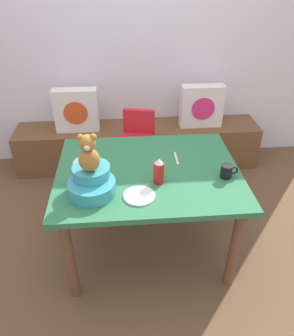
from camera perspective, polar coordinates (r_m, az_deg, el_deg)
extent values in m
plane|color=brown|center=(2.76, 0.18, -13.22)|extent=(8.00, 8.00, 0.00)
cube|color=silver|center=(3.49, -2.09, 21.76)|extent=(4.40, 0.10, 2.60)
cube|color=brown|center=(3.61, -1.52, 4.00)|extent=(2.60, 0.44, 0.46)
cube|color=white|center=(3.42, -12.32, 9.88)|extent=(0.44, 0.14, 0.44)
cylinder|color=#D84C1E|center=(3.35, -12.45, 9.38)|extent=(0.24, 0.01, 0.24)
cube|color=white|center=(3.49, 9.57, 10.67)|extent=(0.44, 0.14, 0.44)
cylinder|color=#E02D72|center=(3.42, 9.84, 10.19)|extent=(0.24, 0.01, 0.24)
cube|color=#2D7247|center=(2.29, 0.21, -0.75)|extent=(1.28, 1.01, 0.04)
cylinder|color=brown|center=(2.25, -13.48, -15.28)|extent=(0.07, 0.07, 0.70)
cylinder|color=brown|center=(2.33, 15.14, -13.48)|extent=(0.07, 0.07, 0.70)
cylinder|color=brown|center=(2.86, -11.59, -2.71)|extent=(0.07, 0.07, 0.70)
cylinder|color=brown|center=(2.92, 10.29, -1.66)|extent=(0.07, 0.07, 0.70)
cylinder|color=red|center=(3.08, -1.74, 4.40)|extent=(0.34, 0.34, 0.10)
cube|color=red|center=(3.13, -1.42, 8.20)|extent=(0.30, 0.11, 0.24)
cube|color=white|center=(2.89, -2.28, 3.80)|extent=(0.33, 0.26, 0.02)
cylinder|color=silver|center=(3.11, -4.09, -1.49)|extent=(0.03, 0.03, 0.46)
cylinder|color=silver|center=(3.12, 1.06, -1.25)|extent=(0.03, 0.03, 0.46)
cylinder|color=silver|center=(3.34, -4.20, 1.26)|extent=(0.03, 0.03, 0.46)
cylinder|color=silver|center=(3.35, 0.59, 1.47)|extent=(0.03, 0.03, 0.46)
cylinder|color=teal|center=(2.06, -9.64, -3.37)|extent=(0.30, 0.30, 0.09)
cylinder|color=teal|center=(2.07, -9.75, -0.60)|extent=(0.24, 0.24, 0.07)
ellipsoid|color=#A36D2E|center=(1.97, -10.11, 1.39)|extent=(0.13, 0.11, 0.15)
sphere|color=#A36D2E|center=(1.92, -10.46, 4.37)|extent=(0.10, 0.10, 0.10)
sphere|color=beige|center=(1.88, -10.52, 3.54)|extent=(0.04, 0.04, 0.04)
sphere|color=#A36D2E|center=(1.90, -11.70, 5.29)|extent=(0.04, 0.04, 0.04)
sphere|color=#A36D2E|center=(1.89, -9.44, 5.42)|extent=(0.04, 0.04, 0.04)
cylinder|color=red|center=(2.11, 2.08, -0.89)|extent=(0.07, 0.07, 0.15)
cone|color=white|center=(2.06, 2.13, 1.23)|extent=(0.06, 0.06, 0.03)
cylinder|color=black|center=(2.24, 13.78, -0.57)|extent=(0.08, 0.08, 0.09)
torus|color=black|center=(2.26, 15.06, -0.40)|extent=(0.06, 0.01, 0.06)
cylinder|color=white|center=(2.38, -10.53, 0.93)|extent=(0.20, 0.20, 0.01)
cylinder|color=white|center=(2.03, -1.39, -4.91)|extent=(0.20, 0.20, 0.01)
cube|color=silver|center=(2.41, 5.18, 1.72)|extent=(0.02, 0.17, 0.01)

